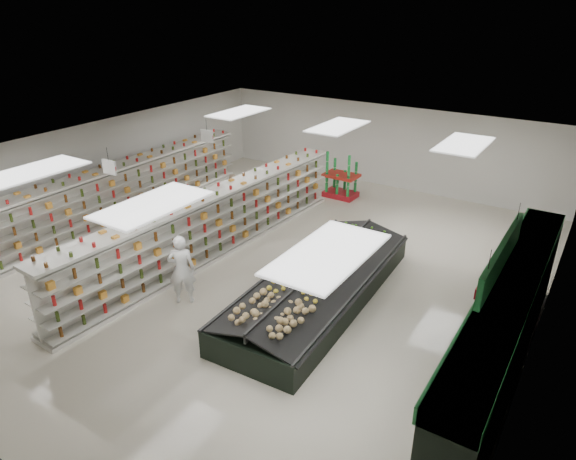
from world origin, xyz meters
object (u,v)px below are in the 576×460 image
Objects in this scene: gondola_left at (123,194)px; gondola_center at (213,227)px; produce_island at (319,284)px; shopper_background at (235,195)px; shopper_main at (182,269)px; soda_endcap at (341,177)px.

gondola_center reaches higher than gondola_left.
gondola_center is at bearing 172.18° from produce_island.
shopper_background is (3.00, 2.24, -0.14)m from gondola_left.
gondola_center is at bearing -103.19° from shopper_main.
shopper_main reaches higher than shopper_background.
soda_endcap is (0.96, 6.23, -0.10)m from gondola_center.
soda_endcap is 0.88× the size of shopper_main.
produce_island is at bearing -6.99° from gondola_left.
gondola_left reaches higher than produce_island.
shopper_main is 5.63m from shopper_background.
produce_island is at bearing -4.92° from gondola_center.
soda_endcap is at bearing 84.16° from gondola_center.
shopper_background is (-2.28, -3.56, -0.04)m from soda_endcap.
gondola_left reaches higher than shopper_main.
shopper_background is (-5.16, 3.20, 0.28)m from produce_island.
gondola_left is at bearing 123.55° from shopper_background.
produce_island is 4.58× the size of shopper_background.
shopper_main is at bearing -158.22° from shopper_background.
gondola_left is at bearing -132.32° from soda_endcap.
gondola_left is 6.09m from shopper_main.
soda_endcap is 8.66m from shopper_main.
shopper_main is (0.10, -8.66, 0.13)m from soda_endcap.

